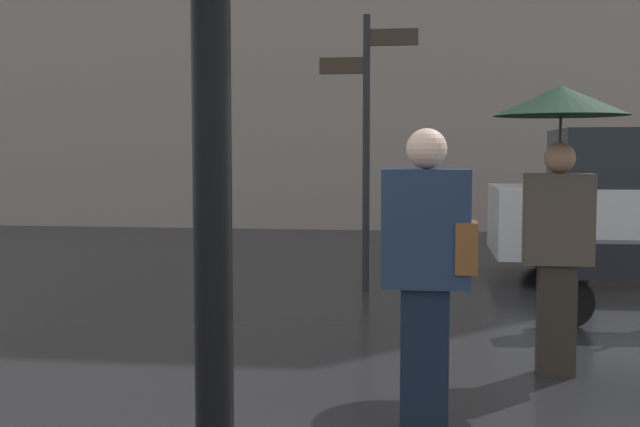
% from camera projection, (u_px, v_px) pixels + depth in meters
% --- Properties ---
extents(pedestrian_with_umbrella, '(0.91, 0.91, 2.01)m').
position_uv_depth(pedestrian_with_umbrella, '(560.00, 155.00, 5.45)').
color(pedestrian_with_umbrella, '#2A241E').
rests_on(pedestrian_with_umbrella, ground).
extents(pedestrian_with_bag, '(0.52, 0.24, 1.68)m').
position_uv_depth(pedestrian_with_bag, '(428.00, 261.00, 4.38)').
color(pedestrian_with_bag, black).
rests_on(pedestrian_with_bag, ground).
extents(parked_scooter, '(1.34, 0.32, 1.23)m').
position_uv_depth(parked_scooter, '(615.00, 267.00, 6.96)').
color(parked_scooter, black).
rests_on(parked_scooter, ground).
extents(street_signpost, '(1.08, 0.08, 3.05)m').
position_uv_depth(street_signpost, '(367.00, 125.00, 8.75)').
color(street_signpost, black).
rests_on(street_signpost, ground).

